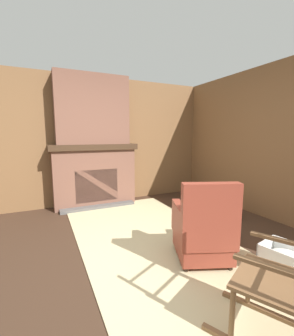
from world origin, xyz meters
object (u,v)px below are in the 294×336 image
Objects in this scene: armchair at (203,231)px; rocking_chair at (282,283)px; firewood_stack at (224,212)px; oil_lamp_vase at (65,140)px; laundry_basket at (287,261)px; storage_case at (99,141)px.

rocking_chair reaches higher than armchair.
oil_lamp_vase reaches higher than firewood_stack.
oil_lamp_vase is (-3.63, -0.97, 0.87)m from rocking_chair.
laundry_basket is 3.81m from oil_lamp_vase.
oil_lamp_vase is at bearing -11.93° from rocking_chair.
rocking_chair is 2.46m from firewood_stack.
armchair is at bearing 24.17° from oil_lamp_vase.
rocking_chair is at bearing 5.16° from storage_case.
firewood_stack is at bearing -62.80° from rocking_chair.
rocking_chair is (1.03, -0.20, 0.09)m from armchair.
firewood_stack is at bearing -30.80° from armchair.
storage_case is (-2.59, -0.52, 0.94)m from armchair.
rocking_chair is 2.72× the size of firewood_stack.
firewood_stack is at bearing 156.96° from laundry_basket.
oil_lamp_vase is 0.64m from storage_case.
rocking_chair is at bearing -59.95° from laundry_basket.
storage_case is at bearing 33.42° from armchair.
firewood_stack is 2.35× the size of storage_case.
firewood_stack is 3.16m from oil_lamp_vase.
storage_case is at bearing -160.76° from laundry_basket.
oil_lamp_vase is at bearing -151.16° from laundry_basket.
firewood_stack is 2.19× the size of oil_lamp_vase.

